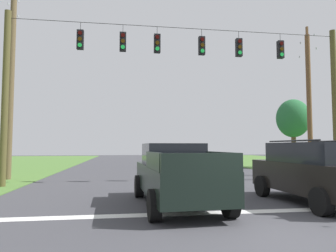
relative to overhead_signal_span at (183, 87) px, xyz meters
The scene contains 12 objects.
ground_plane 9.93m from the overhead_signal_span, 90.11° to the right, with size 120.00×120.00×0.00m, color #3D3D42.
stop_bar_stripe 8.22m from the overhead_signal_span, 90.15° to the right, with size 14.27×0.45×0.01m, color white.
lane_dash_0 4.88m from the overhead_signal_span, 91.53° to the right, with size 0.15×2.50×0.01m, color white.
lane_dash_1 7.49m from the overhead_signal_span, 90.17° to the left, with size 0.15×2.50×0.01m, color white.
lane_dash_2 12.72m from the overhead_signal_span, 90.08° to the left, with size 0.15×2.50×0.01m, color white.
overhead_signal_span is the anchor object (origin of this frame).
pickup_truck 6.78m from the overhead_signal_span, 103.54° to the right, with size 2.50×5.49×1.95m.
suv_black 7.63m from the overhead_signal_span, 61.20° to the right, with size 2.35×4.87×2.05m.
distant_car_crossing_white 13.25m from the overhead_signal_span, 86.76° to the left, with size 2.23×4.40×1.52m.
utility_pole_mid_right 9.09m from the overhead_signal_span, 17.17° to the left, with size 0.30×1.88×9.57m.
utility_pole_near_left 9.87m from the overhead_signal_span, 161.05° to the left, with size 0.33×1.68×11.39m.
tree_roadside_right 14.67m from the overhead_signal_span, 38.77° to the left, with size 2.79×2.79×5.89m.
Camera 1 is at (-2.97, -6.34, 1.85)m, focal length 32.63 mm.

